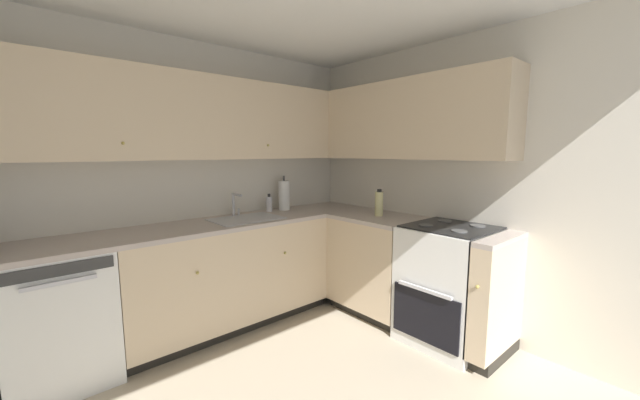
# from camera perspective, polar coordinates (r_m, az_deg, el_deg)

# --- Properties ---
(wall_back) EXTENTS (3.94, 0.05, 2.42)m
(wall_back) POSITION_cam_1_polar(r_m,az_deg,el_deg) (3.22, -24.70, 1.91)
(wall_back) COLOR silver
(wall_back) RESTS_ON ground_plane
(wall_right) EXTENTS (0.05, 3.30, 2.42)m
(wall_right) POSITION_cam_1_polar(r_m,az_deg,el_deg) (3.21, 21.76, 2.06)
(wall_right) COLOR silver
(wall_right) RESTS_ON ground_plane
(dishwasher) EXTENTS (0.60, 0.63, 0.88)m
(dishwasher) POSITION_cam_1_polar(r_m,az_deg,el_deg) (2.95, -36.21, -14.82)
(dishwasher) COLOR white
(dishwasher) RESTS_ON ground_plane
(lower_cabinets_back) EXTENTS (1.75, 0.62, 0.88)m
(lower_cabinets_back) POSITION_cam_1_polar(r_m,az_deg,el_deg) (3.24, -14.55, -11.50)
(lower_cabinets_back) COLOR beige
(lower_cabinets_back) RESTS_ON ground_plane
(countertop_back) EXTENTS (2.96, 0.60, 0.03)m
(countertop_back) POSITION_cam_1_polar(r_m,az_deg,el_deg) (3.12, -14.85, -3.62)
(countertop_back) COLOR #B7A89E
(countertop_back) RESTS_ON lower_cabinets_back
(lower_cabinets_right) EXTENTS (0.62, 1.54, 0.88)m
(lower_cabinets_right) POSITION_cam_1_polar(r_m,az_deg,el_deg) (3.33, 11.60, -10.90)
(lower_cabinets_right) COLOR beige
(lower_cabinets_right) RESTS_ON ground_plane
(countertop_right) EXTENTS (0.60, 1.54, 0.03)m
(countertop_right) POSITION_cam_1_polar(r_m,az_deg,el_deg) (3.21, 11.79, -3.21)
(countertop_right) COLOR #B7A89E
(countertop_right) RESTS_ON lower_cabinets_right
(oven_range) EXTENTS (0.68, 0.62, 1.07)m
(oven_range) POSITION_cam_1_polar(r_m,az_deg,el_deg) (3.07, 19.85, -12.42)
(oven_range) COLOR white
(oven_range) RESTS_ON ground_plane
(upper_cabinets_back) EXTENTS (2.64, 0.34, 0.67)m
(upper_cabinets_back) POSITION_cam_1_polar(r_m,az_deg,el_deg) (3.14, -19.26, 12.26)
(upper_cabinets_back) COLOR beige
(upper_cabinets_right) EXTENTS (0.32, 2.06, 0.67)m
(upper_cabinets_right) POSITION_cam_1_polar(r_m,az_deg,el_deg) (3.35, 11.92, 12.19)
(upper_cabinets_right) COLOR beige
(sink) EXTENTS (0.58, 0.40, 0.10)m
(sink) POSITION_cam_1_polar(r_m,az_deg,el_deg) (3.18, -11.64, -3.72)
(sink) COLOR #B7B7BC
(sink) RESTS_ON countertop_back
(faucet) EXTENTS (0.07, 0.16, 0.21)m
(faucet) POSITION_cam_1_polar(r_m,az_deg,el_deg) (3.34, -13.41, -0.35)
(faucet) COLOR silver
(faucet) RESTS_ON countertop_back
(soap_bottle) EXTENTS (0.06, 0.06, 0.17)m
(soap_bottle) POSITION_cam_1_polar(r_m,az_deg,el_deg) (3.53, -8.13, -0.61)
(soap_bottle) COLOR silver
(soap_bottle) RESTS_ON countertop_back
(paper_towel_roll) EXTENTS (0.11, 0.11, 0.35)m
(paper_towel_roll) POSITION_cam_1_polar(r_m,az_deg,el_deg) (3.60, -5.76, 0.75)
(paper_towel_roll) COLOR white
(paper_towel_roll) RESTS_ON countertop_back
(oil_bottle) EXTENTS (0.07, 0.07, 0.24)m
(oil_bottle) POSITION_cam_1_polar(r_m,az_deg,el_deg) (3.30, 9.41, -0.55)
(oil_bottle) COLOR beige
(oil_bottle) RESTS_ON countertop_right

